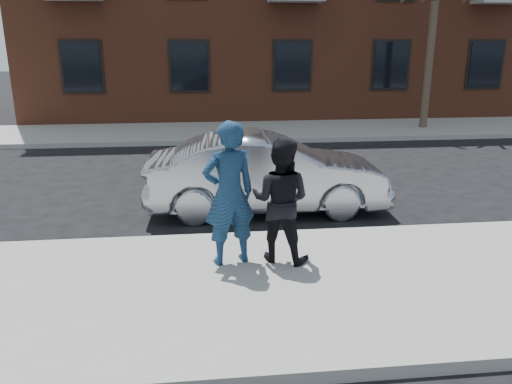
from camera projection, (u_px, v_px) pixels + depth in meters
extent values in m
plane|color=black|center=(451.00, 277.00, 6.83)|extent=(100.00, 100.00, 0.00)
cube|color=gray|center=(461.00, 280.00, 6.57)|extent=(50.00, 3.50, 0.15)
cube|color=#999691|center=(406.00, 231.00, 8.29)|extent=(50.00, 0.10, 0.15)
cube|color=gray|center=(297.00, 130.00, 17.51)|extent=(50.00, 3.50, 0.15)
cube|color=#999691|center=(307.00, 140.00, 15.80)|extent=(50.00, 0.10, 0.15)
cube|color=black|center=(82.00, 67.00, 17.70)|extent=(1.30, 0.06, 1.70)
cube|color=black|center=(391.00, 65.00, 18.90)|extent=(1.30, 0.06, 1.70)
cylinder|color=#3B2B23|center=(429.00, 66.00, 17.11)|extent=(0.26, 0.26, 4.20)
imported|color=#999BA3|center=(267.00, 173.00, 9.29)|extent=(4.47, 1.64, 1.46)
imported|color=navy|center=(229.00, 194.00, 6.66)|extent=(0.82, 0.65, 1.98)
cube|color=black|center=(220.00, 169.00, 6.75)|extent=(0.10, 0.14, 0.08)
imported|color=black|center=(281.00, 201.00, 6.80)|extent=(1.03, 0.94, 1.72)
cube|color=black|center=(274.00, 181.00, 6.94)|extent=(0.10, 0.15, 0.06)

